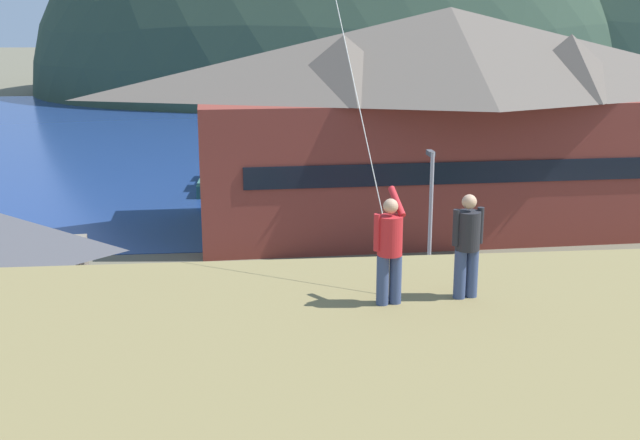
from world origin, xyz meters
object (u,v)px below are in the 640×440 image
object	(u,v)px
moored_boat_outer_mooring	(325,181)
moored_boat_inner_slip	(225,168)
parked_car_mid_row_far	(579,294)
parked_car_front_row_red	(620,385)
parked_car_back_row_right	(461,303)
person_companion	(467,243)
parked_car_back_row_left	(116,384)
storage_shed_waterside	(331,177)
parking_light_pole	(430,212)
wharf_dock	(273,175)
harbor_lodge	(447,113)
person_kite_flyer	(389,247)
moored_boat_wharfside	(221,177)
parked_car_mid_row_near	(435,363)
parked_car_front_row_silver	(164,309)

from	to	relation	value
moored_boat_outer_mooring	moored_boat_inner_slip	bearing A→B (deg)	142.54
parked_car_mid_row_far	parked_car_front_row_red	bearing A→B (deg)	-104.91
parked_car_back_row_right	person_companion	distance (m)	17.43
parked_car_back_row_left	parked_car_front_row_red	world-z (taller)	same
parked_car_back_row_right	storage_shed_waterside	bearing A→B (deg)	100.05
person_companion	parking_light_pole	bearing A→B (deg)	78.00
wharf_dock	parked_car_back_row_left	distance (m)	35.34
harbor_lodge	person_companion	xyz separation A→B (m)	(-7.68, -30.76, 1.57)
wharf_dock	parking_light_pole	xyz separation A→B (m)	(5.50, -25.37, 3.32)
parked_car_front_row_red	parked_car_mid_row_far	bearing A→B (deg)	75.09
moored_boat_outer_mooring	parking_light_pole	size ratio (longest dim) A/B	1.13
parked_car_mid_row_far	parked_car_front_row_red	distance (m)	7.97
wharf_dock	person_companion	size ratio (longest dim) A/B	8.62
storage_shed_waterside	parked_car_back_row_left	distance (m)	24.34
person_kite_flyer	storage_shed_waterside	bearing A→B (deg)	85.17
moored_boat_wharfside	person_kite_flyer	distance (m)	43.42
parked_car_mid_row_near	person_companion	bearing A→B (deg)	-102.12
wharf_dock	parked_car_mid_row_near	bearing A→B (deg)	-83.96
moored_boat_inner_slip	parking_light_pole	size ratio (longest dim) A/B	1.18
wharf_dock	parked_car_back_row_left	xyz separation A→B (m)	(-6.05, -34.81, 0.71)
parked_car_front_row_red	parking_light_pole	world-z (taller)	parking_light_pole
harbor_lodge	storage_shed_waterside	world-z (taller)	harbor_lodge
moored_boat_inner_slip	person_companion	world-z (taller)	person_companion
storage_shed_waterside	wharf_dock	world-z (taller)	storage_shed_waterside
moored_boat_inner_slip	person_companion	size ratio (longest dim) A/B	4.15
moored_boat_wharfside	parking_light_pole	size ratio (longest dim) A/B	1.34
parked_car_back_row_left	wharf_dock	bearing A→B (deg)	80.14
harbor_lodge	parked_car_front_row_red	distance (m)	23.19
parked_car_back_row_left	parked_car_mid_row_far	bearing A→B (deg)	20.19
moored_boat_inner_slip	person_companion	distance (m)	46.57
storage_shed_waterside	parked_car_back_row_right	xyz separation A→B (m)	(3.01, -16.97, -1.54)
parking_light_pole	person_kite_flyer	xyz separation A→B (m)	(-5.40, -19.36, 4.29)
moored_boat_wharfside	parking_light_pole	bearing A→B (deg)	-68.56
parked_car_back_row_left	person_companion	world-z (taller)	person_companion
parked_car_front_row_silver	storage_shed_waterside	bearing A→B (deg)	64.01
harbor_lodge	person_companion	world-z (taller)	harbor_lodge
parked_car_mid_row_far	parking_light_pole	size ratio (longest dim) A/B	0.71
harbor_lodge	parked_car_mid_row_far	distance (m)	15.86
moored_boat_wharfside	parked_car_mid_row_far	world-z (taller)	moored_boat_wharfside
parking_light_pole	parked_car_mid_row_near	bearing A→B (deg)	-101.86
storage_shed_waterside	person_companion	distance (m)	32.82
moored_boat_inner_slip	wharf_dock	bearing A→B (deg)	-18.87
wharf_dock	parked_car_mid_row_far	bearing A→B (deg)	-69.55
moored_boat_inner_slip	parked_car_front_row_red	bearing A→B (deg)	-72.13
parked_car_front_row_silver	harbor_lodge	bearing A→B (deg)	46.22
wharf_dock	person_companion	bearing A→B (deg)	-88.18
parked_car_mid_row_far	person_companion	world-z (taller)	person_companion
moored_boat_outer_mooring	parked_car_mid_row_far	bearing A→B (deg)	-73.49
wharf_dock	moored_boat_wharfside	bearing A→B (deg)	-150.36
moored_boat_wharfside	parked_car_back_row_right	size ratio (longest dim) A/B	1.89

